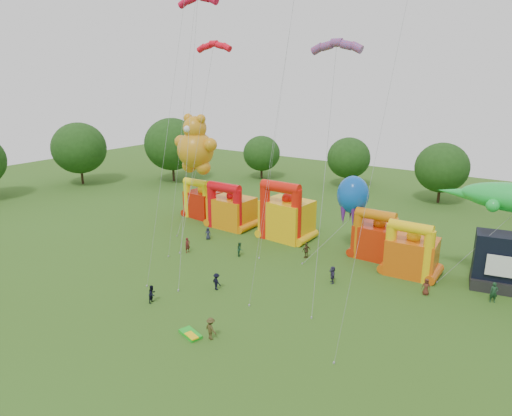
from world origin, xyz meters
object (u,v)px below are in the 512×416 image
Objects in this scene: teddy_bear_kite at (194,159)px; spectator_4 at (306,251)px; bouncy_castle_2 at (286,216)px; octopus_kite at (338,222)px; bouncy_castle_0 at (202,202)px; spectator_0 at (208,234)px; gecko_kite at (500,221)px.

teddy_bear_kite is 19.69m from spectator_4.
bouncy_castle_2 is 0.83× the size of octopus_kite.
spectator_0 is at bearing -44.92° from bouncy_castle_0.
octopus_kite is at bearing -179.90° from gecko_kite.
bouncy_castle_2 is 7.94m from octopus_kite.
bouncy_castle_2 reaches higher than spectator_0.
bouncy_castle_2 is at bearing 14.59° from spectator_0.
octopus_kite is (7.71, -1.54, 1.15)m from bouncy_castle_2.
bouncy_castle_2 is 7.10m from spectator_4.
bouncy_castle_0 is 14.58m from bouncy_castle_2.
spectator_0 is at bearing -172.07° from gecko_kite.
teddy_bear_kite is 10.21m from spectator_0.
spectator_0 is at bearing -142.73° from bouncy_castle_2.
teddy_bear_kite is at bearing -168.15° from bouncy_castle_2.
gecko_kite is 8.58× the size of spectator_0.
gecko_kite is at bearing -14.75° from spectator_0.
spectator_4 is (17.78, -1.71, -8.28)m from teddy_bear_kite.
gecko_kite is 7.36× the size of spectator_4.
octopus_kite reaches higher than bouncy_castle_0.
teddy_bear_kite is at bearing -176.92° from octopus_kite.
teddy_bear_kite is at bearing -178.22° from gecko_kite.
spectator_4 reaches higher than spectator_0.
gecko_kite is (38.00, -2.49, 4.69)m from bouncy_castle_0.
bouncy_castle_0 is at bearing 112.40° from spectator_0.
spectator_0 is at bearing -33.76° from teddy_bear_kite.
teddy_bear_kite is 9.87× the size of spectator_0.
bouncy_castle_2 is 0.57× the size of gecko_kite.
teddy_bear_kite is at bearing -60.68° from bouncy_castle_0.
spectator_4 is (12.96, 1.51, 0.13)m from spectator_0.
gecko_kite reaches higher than bouncy_castle_0.
bouncy_castle_0 is 9.77m from spectator_0.
gecko_kite is 16.03m from octopus_kite.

